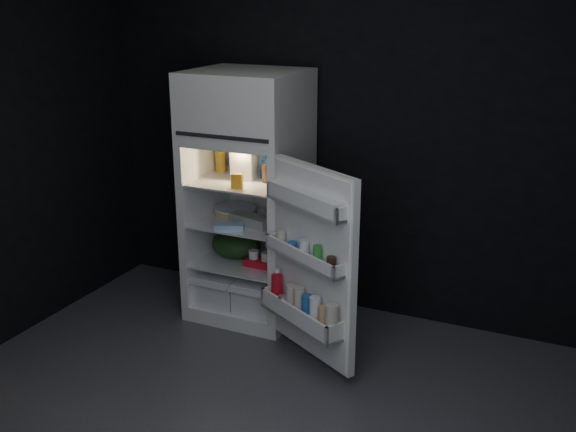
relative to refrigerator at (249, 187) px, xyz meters
The scene contains 17 objects.
floor 1.77m from the refrigerator, 62.03° to the right, with size 4.00×3.40×0.00m, color #49494D.
wall_back 0.89m from the refrigerator, 28.40° to the left, with size 4.00×0.00×2.70m, color black.
refrigerator is the anchor object (origin of this frame).
fridge_door 0.95m from the refrigerator, 38.47° to the right, with size 0.72×0.52×1.22m.
milk_jug 0.20m from the refrigerator, 125.75° to the right, with size 0.15×0.15×0.24m, color white.
mayo_jar 0.19m from the refrigerator, 28.27° to the left, with size 0.10×0.10×0.14m, color #1F58AB.
jam_jar 0.23m from the refrigerator, 13.90° to the right, with size 0.09×0.09×0.13m, color black.
amber_bottle 0.34m from the refrigerator, 164.39° to the left, with size 0.08×0.08×0.22m, color #BA891D.
small_carton 0.30m from the refrigerator, 79.40° to the right, with size 0.08×0.06×0.10m, color orange.
egg_carton 0.25m from the refrigerator, 57.93° to the right, with size 0.32×0.12×0.07m, color gray.
pie 0.26m from the refrigerator, 160.60° to the left, with size 0.32×0.32×0.04m, color tan.
flat_package 0.35m from the refrigerator, 93.63° to the right, with size 0.20×0.10×0.04m, color #94BEE5.
wrapped_pkg 0.26m from the refrigerator, 24.82° to the left, with size 0.12×0.10×0.05m, color beige.
produce_bag 0.44m from the refrigerator, 155.81° to the right, with size 0.37×0.31×0.20m, color #193815.
yogurt_tray 0.54m from the refrigerator, 40.51° to the right, with size 0.23×0.12×0.05m, color red.
small_can_red 0.51m from the refrigerator, 34.76° to the left, with size 0.07×0.07×0.09m, color red.
small_can_silver 0.53m from the refrigerator, 19.48° to the left, with size 0.06×0.06×0.09m, color silver.
Camera 1 is at (1.47, -2.76, 2.27)m, focal length 42.00 mm.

